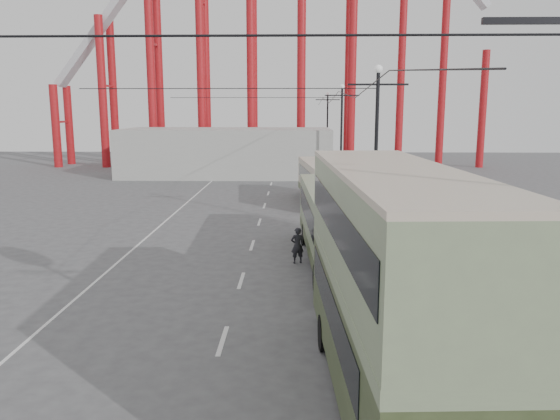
{
  "coord_description": "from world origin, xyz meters",
  "views": [
    {
      "loc": [
        1.17,
        -11.68,
        6.98
      ],
      "look_at": [
        0.61,
        9.94,
        3.0
      ],
      "focal_mm": 35.0,
      "sensor_mm": 36.0,
      "label": 1
    }
  ],
  "objects_px": {
    "double_decker_bus": "(391,276)",
    "pedestrian": "(297,245)",
    "single_decker_green": "(338,222)",
    "single_decker_cream": "(322,180)"
  },
  "relations": [
    {
      "from": "double_decker_bus",
      "to": "single_decker_cream",
      "type": "distance_m",
      "value": 28.72
    },
    {
      "from": "single_decker_green",
      "to": "pedestrian",
      "type": "height_order",
      "value": "single_decker_green"
    },
    {
      "from": "double_decker_bus",
      "to": "single_decker_green",
      "type": "relative_size",
      "value": 0.88
    },
    {
      "from": "single_decker_green",
      "to": "single_decker_cream",
      "type": "distance_m",
      "value": 16.48
    },
    {
      "from": "double_decker_bus",
      "to": "pedestrian",
      "type": "bearing_deg",
      "value": 96.9
    },
    {
      "from": "single_decker_green",
      "to": "pedestrian",
      "type": "bearing_deg",
      "value": 178.99
    },
    {
      "from": "double_decker_bus",
      "to": "single_decker_cream",
      "type": "bearing_deg",
      "value": 87.45
    },
    {
      "from": "single_decker_green",
      "to": "single_decker_cream",
      "type": "height_order",
      "value": "single_decker_green"
    },
    {
      "from": "pedestrian",
      "to": "double_decker_bus",
      "type": "bearing_deg",
      "value": 82.72
    },
    {
      "from": "single_decker_green",
      "to": "double_decker_bus",
      "type": "bearing_deg",
      "value": -91.28
    }
  ]
}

